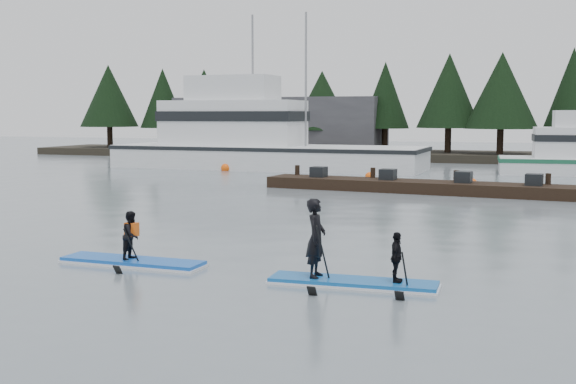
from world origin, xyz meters
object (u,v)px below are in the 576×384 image
(fishing_boat_large, at_px, (258,155))
(paddleboard_solo, at_px, (132,250))
(paddleboard_duo, at_px, (344,258))
(floating_dock, at_px, (430,187))

(fishing_boat_large, distance_m, paddleboard_solo, 31.04)
(paddleboard_solo, bearing_deg, paddleboard_duo, -2.57)
(floating_dock, relative_size, paddleboard_solo, 4.42)
(paddleboard_duo, bearing_deg, fishing_boat_large, 112.00)
(fishing_boat_large, xyz_separation_m, floating_dock, (12.99, -11.55, -0.62))
(fishing_boat_large, xyz_separation_m, paddleboard_duo, (13.87, -30.15, -0.32))
(paddleboard_solo, height_order, paddleboard_duo, paddleboard_duo)
(fishing_boat_large, bearing_deg, paddleboard_duo, -64.45)
(fishing_boat_large, height_order, floating_dock, fishing_boat_large)
(fishing_boat_large, relative_size, paddleboard_solo, 5.83)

